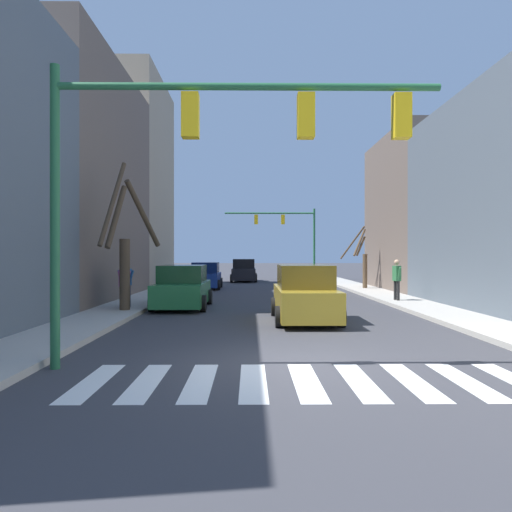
% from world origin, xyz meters
% --- Properties ---
extents(ground_plane, '(240.00, 240.00, 0.00)m').
position_xyz_m(ground_plane, '(0.00, 0.00, 0.00)').
color(ground_plane, '#38383D').
extents(building_row_left, '(6.00, 35.13, 13.99)m').
position_xyz_m(building_row_left, '(-9.90, 13.12, 5.73)').
color(building_row_left, '#515B66').
rests_on(building_row_left, ground_plane).
extents(crosswalk_stripes, '(7.65, 2.60, 0.01)m').
position_xyz_m(crosswalk_stripes, '(-0.00, -1.34, 0.00)').
color(crosswalk_stripes, white).
rests_on(crosswalk_stripes, ground_plane).
extents(traffic_signal_near, '(7.37, 0.28, 5.73)m').
position_xyz_m(traffic_signal_near, '(-1.81, -0.35, 4.28)').
color(traffic_signal_near, '#236038').
rests_on(traffic_signal_near, ground_plane).
extents(traffic_signal_far, '(7.90, 0.28, 6.18)m').
position_xyz_m(traffic_signal_far, '(2.28, 33.63, 4.55)').
color(traffic_signal_far, '#236038').
rests_on(traffic_signal_far, ground_plane).
extents(car_parked_right_mid, '(1.96, 4.14, 1.67)m').
position_xyz_m(car_parked_right_mid, '(-3.77, 21.79, 0.78)').
color(car_parked_right_mid, navy).
rests_on(car_parked_right_mid, ground_plane).
extents(car_at_intersection, '(2.06, 4.67, 1.82)m').
position_xyz_m(car_at_intersection, '(0.82, 6.36, 0.84)').
color(car_at_intersection, '#A38423').
rests_on(car_at_intersection, ground_plane).
extents(car_parked_right_near, '(2.14, 4.67, 1.73)m').
position_xyz_m(car_parked_right_near, '(-3.69, 10.42, 0.80)').
color(car_parked_right_near, '#236B38').
rests_on(car_parked_right_near, ground_plane).
extents(car_driving_away_lane, '(2.10, 4.72, 1.81)m').
position_xyz_m(car_driving_away_lane, '(-1.47, 30.37, 0.84)').
color(car_driving_away_lane, black).
rests_on(car_driving_away_lane, ground_plane).
extents(pedestrian_near_right_corner, '(0.38, 0.70, 1.70)m').
position_xyz_m(pedestrian_near_right_corner, '(-5.72, 9.15, 1.16)').
color(pedestrian_near_right_corner, black).
rests_on(pedestrian_near_right_corner, sidewalk_left).
extents(pedestrian_on_left_sidewalk, '(0.29, 0.77, 1.79)m').
position_xyz_m(pedestrian_on_left_sidewalk, '(5.51, 12.12, 1.21)').
color(pedestrian_on_left_sidewalk, black).
rests_on(pedestrian_on_left_sidewalk, sidewalk_right).
extents(pedestrian_crossing_street, '(0.73, 0.35, 1.73)m').
position_xyz_m(pedestrian_crossing_street, '(-5.77, 9.55, 1.17)').
color(pedestrian_crossing_street, '#282D47').
rests_on(pedestrian_crossing_street, sidewalk_left).
extents(street_tree_left_far, '(1.44, 3.81, 5.36)m').
position_xyz_m(street_tree_left_far, '(-5.48, 8.40, 2.48)').
color(street_tree_left_far, '#473828').
rests_on(street_tree_left_far, sidewalk_left).
extents(street_tree_right_far, '(1.46, 1.70, 3.76)m').
position_xyz_m(street_tree_right_far, '(5.82, 20.27, 1.79)').
color(street_tree_right_far, brown).
rests_on(street_tree_right_far, sidewalk_right).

